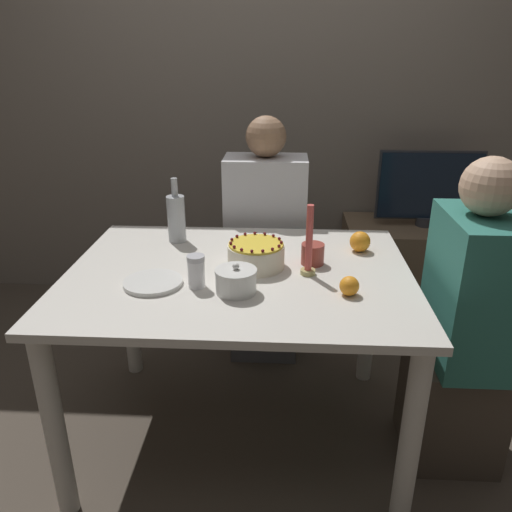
{
  "coord_description": "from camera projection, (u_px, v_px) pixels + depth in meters",
  "views": [
    {
      "loc": [
        0.16,
        -1.69,
        1.53
      ],
      "look_at": [
        0.06,
        0.04,
        0.8
      ],
      "focal_mm": 35.0,
      "sensor_mm": 36.0,
      "label": 1
    }
  ],
  "objects": [
    {
      "name": "ground_plane",
      "position": [
        241.0,
        431.0,
        2.15
      ],
      "size": [
        12.0,
        12.0,
        0.0
      ],
      "primitive_type": "plane",
      "color": "#4C4238"
    },
    {
      "name": "wall_behind",
      "position": [
        258.0,
        90.0,
        2.94
      ],
      "size": [
        8.0,
        0.05,
        2.6
      ],
      "color": "slate",
      "rests_on": "ground_plane"
    },
    {
      "name": "dining_table",
      "position": [
        239.0,
        300.0,
        1.91
      ],
      "size": [
        1.28,
        0.97,
        0.76
      ],
      "color": "beige",
      "rests_on": "ground_plane"
    },
    {
      "name": "cake",
      "position": [
        256.0,
        255.0,
        1.88
      ],
      "size": [
        0.21,
        0.21,
        0.11
      ],
      "color": "#EFE5CC",
      "rests_on": "dining_table"
    },
    {
      "name": "sugar_bowl",
      "position": [
        236.0,
        281.0,
        1.68
      ],
      "size": [
        0.14,
        0.14,
        0.11
      ],
      "color": "silver",
      "rests_on": "dining_table"
    },
    {
      "name": "sugar_shaker",
      "position": [
        196.0,
        271.0,
        1.71
      ],
      "size": [
        0.06,
        0.06,
        0.12
      ],
      "color": "white",
      "rests_on": "dining_table"
    },
    {
      "name": "plate_stack",
      "position": [
        153.0,
        282.0,
        1.75
      ],
      "size": [
        0.21,
        0.21,
        0.02
      ],
      "color": "silver",
      "rests_on": "dining_table"
    },
    {
      "name": "candle",
      "position": [
        309.0,
        247.0,
        1.79
      ],
      "size": [
        0.06,
        0.06,
        0.26
      ],
      "color": "tan",
      "rests_on": "dining_table"
    },
    {
      "name": "bottle",
      "position": [
        176.0,
        218.0,
        2.11
      ],
      "size": [
        0.08,
        0.08,
        0.28
      ],
      "color": "#B2B7BC",
      "rests_on": "dining_table"
    },
    {
      "name": "cup",
      "position": [
        313.0,
        254.0,
        1.91
      ],
      "size": [
        0.09,
        0.09,
        0.08
      ],
      "color": "#993D33",
      "rests_on": "dining_table"
    },
    {
      "name": "orange_fruit_0",
      "position": [
        349.0,
        286.0,
        1.67
      ],
      "size": [
        0.07,
        0.07,
        0.07
      ],
      "color": "orange",
      "rests_on": "dining_table"
    },
    {
      "name": "orange_fruit_1",
      "position": [
        360.0,
        242.0,
        2.03
      ],
      "size": [
        0.08,
        0.08,
        0.08
      ],
      "color": "orange",
      "rests_on": "dining_table"
    },
    {
      "name": "person_man_blue_shirt",
      "position": [
        265.0,
        256.0,
        2.57
      ],
      "size": [
        0.4,
        0.34,
        1.24
      ],
      "rotation": [
        0.0,
        0.0,
        3.14
      ],
      "color": "#595960",
      "rests_on": "ground_plane"
    },
    {
      "name": "person_woman_floral",
      "position": [
        462.0,
        339.0,
        1.86
      ],
      "size": [
        0.34,
        0.4,
        1.21
      ],
      "rotation": [
        0.0,
        0.0,
        1.57
      ],
      "color": "#473D33",
      "rests_on": "ground_plane"
    },
    {
      "name": "side_cabinet",
      "position": [
        418.0,
        270.0,
        3.02
      ],
      "size": [
        0.89,
        0.48,
        0.58
      ],
      "color": "brown",
      "rests_on": "ground_plane"
    },
    {
      "name": "tv_monitor",
      "position": [
        429.0,
        187.0,
        2.82
      ],
      "size": [
        0.58,
        0.1,
        0.43
      ],
      "color": "#2D2D33",
      "rests_on": "side_cabinet"
    }
  ]
}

